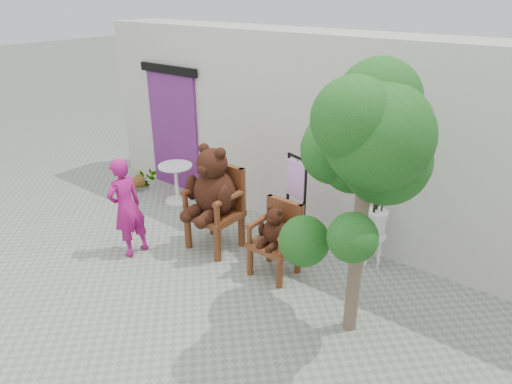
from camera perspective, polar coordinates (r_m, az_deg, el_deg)
ground_plane at (r=5.70m, az=-7.86°, el=-14.86°), size 60.00×60.00×0.00m
back_wall at (r=7.23m, az=9.25°, el=7.22°), size 9.00×1.00×3.00m
doorway at (r=8.74m, az=-10.21°, el=7.82°), size 1.40×0.11×2.33m
chair_big at (r=6.56m, az=-5.31°, el=-0.00°), size 0.78×0.84×1.59m
chair_small at (r=6.05m, az=2.55°, el=-5.13°), size 0.58×0.54×1.02m
person at (r=6.75m, az=-15.88°, el=-1.88°), size 0.35×0.52×1.42m
cafe_table at (r=8.29m, az=-9.95°, el=1.62°), size 0.60×0.60×0.70m
display_stand at (r=6.49m, az=4.89°, el=-3.30°), size 0.53×0.47×1.51m
stool_bucket at (r=6.44m, az=14.80°, el=-3.73°), size 0.32×0.32×1.45m
tree at (r=4.58m, az=13.12°, el=5.62°), size 1.57×1.59×3.01m
potted_plant at (r=9.01m, az=-14.02°, el=1.64°), size 0.43×0.37×0.45m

